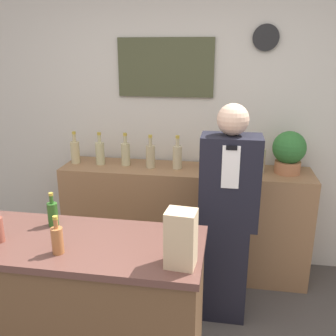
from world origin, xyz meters
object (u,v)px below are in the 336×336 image
at_px(tape_dispenser, 185,263).
at_px(paper_bag, 181,239).
at_px(potted_plant, 289,151).
at_px(shopkeeper, 228,218).

bearing_deg(tape_dispenser, paper_bag, 146.15).
bearing_deg(paper_bag, potted_plant, 64.21).
height_order(shopkeeper, tape_dispenser, shopkeeper).
distance_m(potted_plant, paper_bag, 1.58).
height_order(potted_plant, paper_bag, potted_plant).
xyz_separation_m(shopkeeper, tape_dispenser, (-0.20, -0.85, 0.14)).
height_order(shopkeeper, paper_bag, shopkeeper).
bearing_deg(paper_bag, tape_dispenser, -33.85).
xyz_separation_m(shopkeeper, paper_bag, (-0.23, -0.83, 0.26)).
bearing_deg(shopkeeper, tape_dispenser, -103.32).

